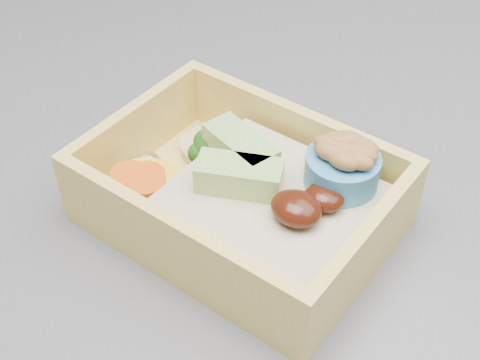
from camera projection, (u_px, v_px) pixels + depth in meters
The scene contains 1 object.
bento_box at pixel (250, 196), 0.42m from camera, with size 0.20×0.15×0.07m.
Camera 1 is at (0.08, -0.39, 1.23)m, focal length 50.00 mm.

